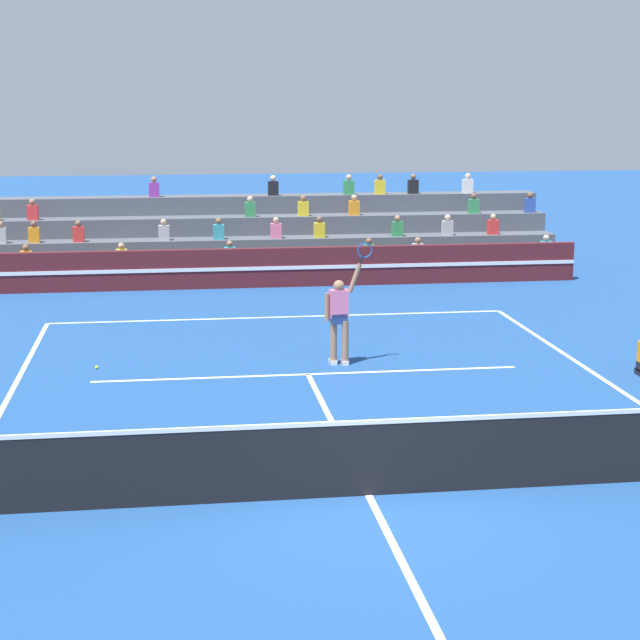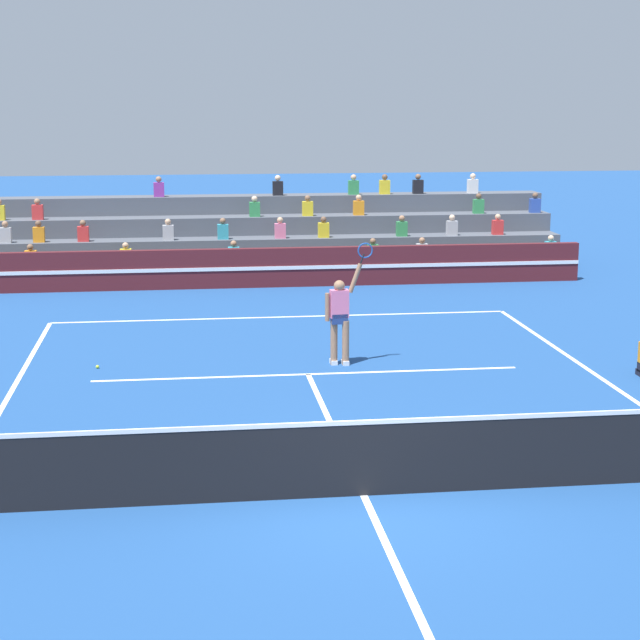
# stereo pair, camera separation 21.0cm
# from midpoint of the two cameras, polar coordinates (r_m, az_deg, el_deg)

# --- Properties ---
(ground_plane) EXTENTS (120.00, 120.00, 0.00)m
(ground_plane) POSITION_cam_midpoint_polar(r_m,az_deg,el_deg) (14.58, 2.19, -9.33)
(ground_plane) COLOR navy
(court_lines) EXTENTS (11.10, 23.90, 0.01)m
(court_lines) POSITION_cam_midpoint_polar(r_m,az_deg,el_deg) (14.58, 2.19, -9.32)
(court_lines) COLOR white
(court_lines) RESTS_ON ground
(tennis_net) EXTENTS (12.00, 0.10, 1.10)m
(tennis_net) POSITION_cam_midpoint_polar(r_m,az_deg,el_deg) (14.39, 2.21, -7.31)
(tennis_net) COLOR slate
(tennis_net) RESTS_ON ground
(sponsor_banner_wall) EXTENTS (18.00, 0.26, 1.10)m
(sponsor_banner_wall) POSITION_cam_midpoint_polar(r_m,az_deg,el_deg) (29.95, -3.20, 2.81)
(sponsor_banner_wall) COLOR #51191E
(sponsor_banner_wall) RESTS_ON ground
(bleacher_stand) EXTENTS (18.23, 3.80, 2.83)m
(bleacher_stand) POSITION_cam_midpoint_polar(r_m,az_deg,el_deg) (33.04, -3.67, 4.15)
(bleacher_stand) COLOR #4C515B
(bleacher_stand) RESTS_ON ground
(tennis_player) EXTENTS (1.00, 0.33, 2.48)m
(tennis_player) POSITION_cam_midpoint_polar(r_m,az_deg,el_deg) (21.17, 0.78, 0.21)
(tennis_player) COLOR #9E7051
(tennis_player) RESTS_ON ground
(tennis_ball) EXTENTS (0.07, 0.07, 0.07)m
(tennis_ball) POSITION_cam_midpoint_polar(r_m,az_deg,el_deg) (21.50, -12.10, -2.49)
(tennis_ball) COLOR #C6DB33
(tennis_ball) RESTS_ON ground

